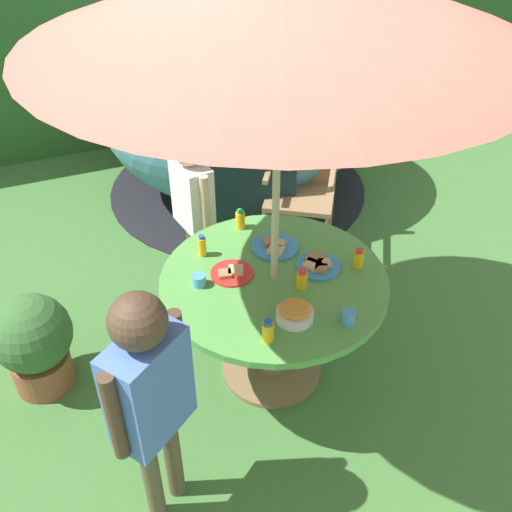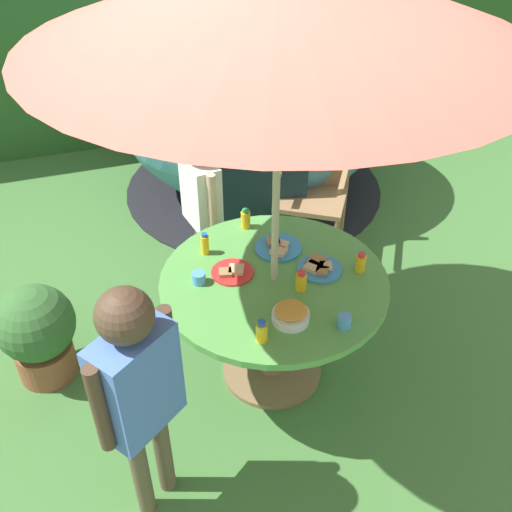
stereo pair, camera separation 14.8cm
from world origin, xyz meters
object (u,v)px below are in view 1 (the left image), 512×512
(garden_table, at_px, (273,303))
(plate_mid_left, at_px, (232,273))
(child_in_blue_shirt, at_px, (149,388))
(potted_plant, at_px, (34,341))
(child_in_white_shirt, at_px, (192,196))
(plate_near_left, at_px, (318,265))
(cup_far, at_px, (348,317))
(dome_tent, at_px, (236,104))
(plate_center_front, at_px, (275,246))
(wooden_chair, at_px, (302,180))
(juice_bottle_mid_right, at_px, (359,258))
(cup_near, at_px, (199,280))
(juice_bottle_far_left, at_px, (202,246))
(snack_bowl, at_px, (295,312))
(juice_bottle_center_back, at_px, (268,331))
(juice_bottle_near_right, at_px, (302,279))
(juice_bottle_far_right, at_px, (240,219))

(garden_table, height_order, plate_mid_left, plate_mid_left)
(child_in_blue_shirt, relative_size, plate_mid_left, 5.81)
(potted_plant, height_order, child_in_white_shirt, child_in_white_shirt)
(garden_table, bearing_deg, plate_near_left, -0.39)
(child_in_white_shirt, bearing_deg, plate_near_left, 14.37)
(child_in_white_shirt, height_order, cup_far, child_in_white_shirt)
(dome_tent, xyz_separation_m, potted_plant, (-1.79, -1.65, -0.43))
(plate_center_front, bearing_deg, wooden_chair, 56.09)
(potted_plant, height_order, cup_far, cup_far)
(juice_bottle_mid_right, height_order, cup_near, juice_bottle_mid_right)
(juice_bottle_far_left, bearing_deg, snack_bowl, -68.43)
(garden_table, distance_m, potted_plant, 1.32)
(snack_bowl, distance_m, juice_bottle_mid_right, 0.54)
(plate_center_front, height_order, juice_bottle_mid_right, juice_bottle_mid_right)
(juice_bottle_far_left, bearing_deg, plate_center_front, -12.69)
(dome_tent, height_order, plate_near_left, dome_tent)
(juice_bottle_mid_right, bearing_deg, juice_bottle_center_back, -153.78)
(wooden_chair, xyz_separation_m, plate_center_front, (-0.59, -0.88, 0.18))
(child_in_white_shirt, bearing_deg, snack_bowl, -4.08)
(juice_bottle_center_back, distance_m, cup_near, 0.52)
(cup_near, bearing_deg, juice_bottle_center_back, -70.24)
(wooden_chair, relative_size, child_in_white_shirt, 0.84)
(garden_table, bearing_deg, juice_bottle_far_left, 131.30)
(potted_plant, bearing_deg, dome_tent, 42.60)
(child_in_blue_shirt, distance_m, juice_bottle_mid_right, 1.33)
(juice_bottle_near_right, bearing_deg, juice_bottle_far_left, 130.73)
(potted_plant, height_order, juice_bottle_far_right, juice_bottle_far_right)
(juice_bottle_far_right, bearing_deg, potted_plant, -175.74)
(cup_near, bearing_deg, child_in_blue_shirt, -121.53)
(plate_mid_left, bearing_deg, juice_bottle_far_right, 63.27)
(garden_table, distance_m, child_in_blue_shirt, 1.01)
(juice_bottle_near_right, distance_m, cup_far, 0.33)
(dome_tent, distance_m, potted_plant, 2.47)
(cup_far, bearing_deg, cup_near, 137.38)
(garden_table, distance_m, dome_tent, 2.13)
(child_in_white_shirt, bearing_deg, potted_plant, -75.51)
(plate_mid_left, bearing_deg, cup_far, -54.50)
(juice_bottle_far_left, distance_m, cup_near, 0.25)
(potted_plant, xyz_separation_m, cup_far, (1.43, -0.83, 0.41))
(potted_plant, distance_m, snack_bowl, 1.47)
(juice_bottle_far_right, xyz_separation_m, cup_near, (-0.38, -0.40, -0.03))
(child_in_blue_shirt, bearing_deg, dome_tent, 26.79)
(wooden_chair, distance_m, juice_bottle_far_left, 1.28)
(cup_near, bearing_deg, potted_plant, 160.30)
(plate_near_left, height_order, juice_bottle_mid_right, juice_bottle_mid_right)
(garden_table, xyz_separation_m, plate_center_front, (0.11, 0.23, 0.18))
(dome_tent, relative_size, plate_near_left, 11.26)
(snack_bowl, distance_m, juice_bottle_far_left, 0.69)
(potted_plant, bearing_deg, juice_bottle_far_right, 4.26)
(wooden_chair, bearing_deg, juice_bottle_far_right, -106.20)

